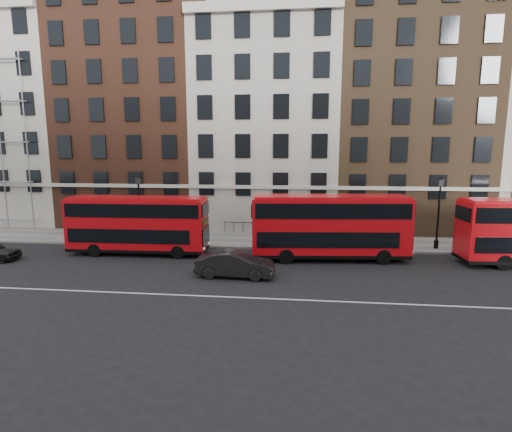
# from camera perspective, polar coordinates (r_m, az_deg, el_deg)

# --- Properties ---
(ground) EXTENTS (120.00, 120.00, 0.00)m
(ground) POSITION_cam_1_polar(r_m,az_deg,el_deg) (22.36, -2.45, -9.70)
(ground) COLOR black
(ground) RESTS_ON ground
(pavement) EXTENTS (80.00, 5.00, 0.15)m
(pavement) POSITION_cam_1_polar(r_m,az_deg,el_deg) (32.37, 0.39, -3.51)
(pavement) COLOR slate
(pavement) RESTS_ON ground
(kerb) EXTENTS (80.00, 0.30, 0.16)m
(kerb) POSITION_cam_1_polar(r_m,az_deg,el_deg) (29.95, -0.11, -4.57)
(kerb) COLOR gray
(kerb) RESTS_ON ground
(road_centre_line) EXTENTS (70.00, 0.12, 0.01)m
(road_centre_line) POSITION_cam_1_polar(r_m,az_deg,el_deg) (20.51, -3.32, -11.50)
(road_centre_line) COLOR white
(road_centre_line) RESTS_ON ground
(building_terrace) EXTENTS (64.00, 11.95, 22.00)m
(building_terrace) POSITION_cam_1_polar(r_m,az_deg,el_deg) (39.02, 1.11, 13.72)
(building_terrace) COLOR #BCB2A2
(building_terrace) RESTS_ON ground
(bus_b) EXTENTS (9.78, 2.59, 4.09)m
(bus_b) POSITION_cam_1_polar(r_m,az_deg,el_deg) (29.32, -16.60, -1.05)
(bus_b) COLOR red
(bus_b) RESTS_ON ground
(bus_c) EXTENTS (10.54, 3.42, 4.35)m
(bus_c) POSITION_cam_1_polar(r_m,az_deg,el_deg) (27.06, 10.42, -1.35)
(bus_c) COLOR red
(bus_c) RESTS_ON ground
(car_front) EXTENTS (4.63, 1.78, 1.51)m
(car_front) POSITION_cam_1_polar(r_m,az_deg,el_deg) (23.42, -3.02, -6.88)
(car_front) COLOR black
(car_front) RESTS_ON ground
(lamp_post_left) EXTENTS (0.44, 0.44, 5.33)m
(lamp_post_left) POSITION_cam_1_polar(r_m,az_deg,el_deg) (31.99, -16.32, 1.42)
(lamp_post_left) COLOR black
(lamp_post_left) RESTS_ON pavement
(lamp_post_right) EXTENTS (0.44, 0.44, 5.33)m
(lamp_post_right) POSITION_cam_1_polar(r_m,az_deg,el_deg) (31.86, 24.65, 0.91)
(lamp_post_right) COLOR black
(lamp_post_right) RESTS_ON pavement
(iron_railings) EXTENTS (6.60, 0.06, 1.00)m
(iron_railings) POSITION_cam_1_polar(r_m,az_deg,el_deg) (34.39, 0.78, -1.76)
(iron_railings) COLOR black
(iron_railings) RESTS_ON pavement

